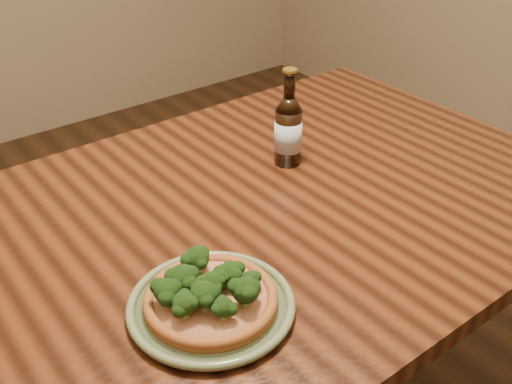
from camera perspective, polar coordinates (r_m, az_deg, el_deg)
table at (r=1.18m, az=-4.31°, el=-6.87°), size 1.60×0.90×0.75m
plate at (r=0.94m, az=-4.29°, el=-10.75°), size 0.26×0.26×0.02m
pizza at (r=0.93m, az=-4.42°, el=-9.76°), size 0.21×0.21×0.07m
beer_bottle at (r=1.29m, az=3.08°, el=5.94°), size 0.06×0.06×0.22m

